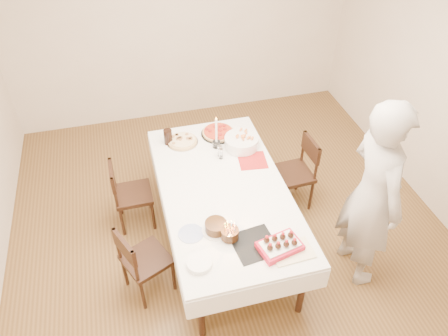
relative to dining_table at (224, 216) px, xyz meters
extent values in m
plane|color=#553A1D|center=(0.09, 0.01, -0.38)|extent=(5.00, 5.00, 0.00)
cube|color=beige|center=(0.09, 2.51, 0.98)|extent=(4.50, 0.04, 2.70)
cube|color=white|center=(0.00, 0.00, 0.00)|extent=(1.36, 2.25, 0.75)
imported|color=beige|center=(1.14, -0.61, 0.56)|extent=(0.47, 0.70, 1.88)
cylinder|color=beige|center=(-0.24, 0.78, 0.40)|extent=(0.37, 0.37, 0.04)
cylinder|color=red|center=(0.16, 0.83, 0.40)|extent=(0.46, 0.46, 0.04)
cube|color=#B21E1E|center=(0.37, 0.31, 0.38)|extent=(0.30, 0.30, 0.01)
cylinder|color=white|center=(0.33, 0.56, 0.44)|extent=(0.46, 0.46, 0.11)
cylinder|color=white|center=(0.08, 0.62, 0.56)|extent=(0.11, 0.11, 0.37)
cylinder|color=black|center=(-0.38, 0.81, 0.46)|extent=(0.10, 0.10, 0.16)
cylinder|color=#351F0D|center=(-0.20, -0.48, 0.42)|extent=(0.28, 0.28, 0.10)
cube|color=black|center=(0.07, -0.70, 0.38)|extent=(0.38, 0.38, 0.01)
cylinder|color=#321D0D|center=(-0.11, -0.59, 0.46)|extent=(0.16, 0.16, 0.15)
cube|color=beige|center=(0.33, -0.85, 0.38)|extent=(0.34, 0.24, 0.03)
cylinder|color=white|center=(-0.40, -0.79, 0.40)|extent=(0.26, 0.26, 0.04)
cylinder|color=white|center=(-0.40, -0.46, 0.38)|extent=(0.26, 0.26, 0.01)
camera|label=1|loc=(-0.75, -2.84, 3.14)|focal=35.00mm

